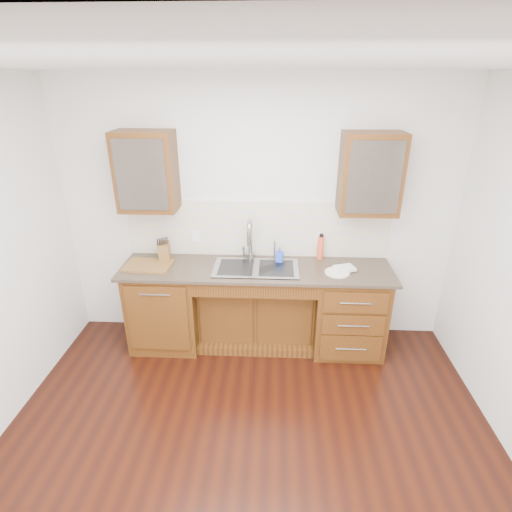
{
  "coord_description": "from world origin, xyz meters",
  "views": [
    {
      "loc": [
        0.18,
        -2.14,
        2.64
      ],
      "look_at": [
        0.0,
        1.4,
        1.05
      ],
      "focal_mm": 28.0,
      "sensor_mm": 36.0,
      "label": 1
    }
  ],
  "objects_px": {
    "plate": "(337,273)",
    "cutting_board": "(148,265)",
    "soap_bottle": "(280,255)",
    "knife_block": "(164,252)",
    "water_bottle": "(321,248)"
  },
  "relations": [
    {
      "from": "water_bottle",
      "to": "knife_block",
      "type": "height_order",
      "value": "water_bottle"
    },
    {
      "from": "knife_block",
      "to": "cutting_board",
      "type": "bearing_deg",
      "value": -138.89
    },
    {
      "from": "cutting_board",
      "to": "water_bottle",
      "type": "bearing_deg",
      "value": 9.14
    },
    {
      "from": "soap_bottle",
      "to": "knife_block",
      "type": "height_order",
      "value": "knife_block"
    },
    {
      "from": "soap_bottle",
      "to": "cutting_board",
      "type": "distance_m",
      "value": 1.33
    },
    {
      "from": "soap_bottle",
      "to": "knife_block",
      "type": "relative_size",
      "value": 0.86
    },
    {
      "from": "plate",
      "to": "cutting_board",
      "type": "relative_size",
      "value": 0.52
    },
    {
      "from": "water_bottle",
      "to": "knife_block",
      "type": "xyz_separation_m",
      "value": [
        -1.61,
        -0.12,
        -0.03
      ]
    },
    {
      "from": "soap_bottle",
      "to": "water_bottle",
      "type": "height_order",
      "value": "water_bottle"
    },
    {
      "from": "plate",
      "to": "cutting_board",
      "type": "bearing_deg",
      "value": 178.17
    },
    {
      "from": "water_bottle",
      "to": "plate",
      "type": "height_order",
      "value": "water_bottle"
    },
    {
      "from": "soap_bottle",
      "to": "knife_block",
      "type": "distance_m",
      "value": 1.18
    },
    {
      "from": "soap_bottle",
      "to": "cutting_board",
      "type": "xyz_separation_m",
      "value": [
        -1.32,
        -0.17,
        -0.07
      ]
    },
    {
      "from": "water_bottle",
      "to": "plate",
      "type": "relative_size",
      "value": 1.02
    },
    {
      "from": "plate",
      "to": "cutting_board",
      "type": "distance_m",
      "value": 1.87
    }
  ]
}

